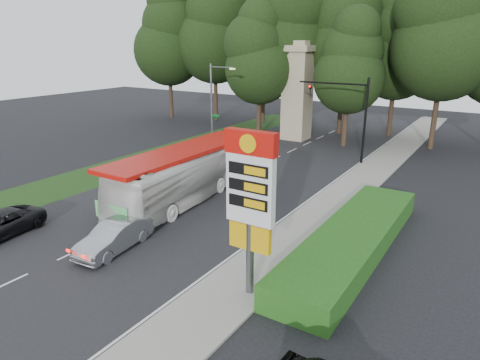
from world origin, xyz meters
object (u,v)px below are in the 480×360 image
Objects in this scene: sedan_silver at (114,237)px; monument at (297,91)px; traffic_signal_mast at (350,108)px; transit_bus at (184,175)px; gas_station_pylon at (250,193)px; streetlight_signs at (213,102)px.

monument is at bearing 91.09° from sedan_silver.
transit_bus is (-5.75, -14.93, -2.96)m from traffic_signal_mast.
streetlight_signs is (-16.19, 20.01, -0.01)m from gas_station_pylon.
monument reaches higher than sedan_silver.
traffic_signal_mast is at bearing 63.71° from transit_bus.
monument reaches higher than traffic_signal_mast.
traffic_signal_mast is (-3.52, 22.00, 0.22)m from gas_station_pylon.
traffic_signal_mast is 0.58× the size of transit_bus.
sedan_silver is at bearing -100.63° from traffic_signal_mast.
traffic_signal_mast is 12.83m from streetlight_signs.
streetlight_signs is 22.30m from sedan_silver.
sedan_silver is (3.50, -28.27, -4.38)m from monument.
traffic_signal_mast reaches higher than transit_bus.
monument is (-7.68, 6.00, 0.43)m from traffic_signal_mast.
gas_station_pylon is 0.56× the size of transit_bus.
gas_station_pylon is 8.56m from sedan_silver.
gas_station_pylon reaches higher than sedan_silver.
transit_bus is at bearing -111.04° from traffic_signal_mast.
traffic_signal_mast is 23.00m from sedan_silver.
gas_station_pylon is 1.56× the size of sedan_silver.
streetlight_signs is 0.65× the size of transit_bus.
streetlight_signs reaches higher than transit_bus.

